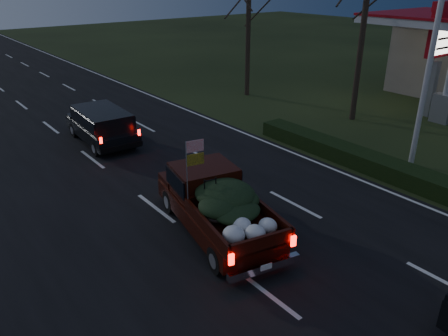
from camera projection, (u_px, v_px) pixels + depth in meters
ground at (265, 293)px, 10.03m from camera, size 120.00×120.00×0.00m
road_asphalt at (265, 292)px, 10.03m from camera, size 14.00×120.00×0.02m
hedge_row at (363, 160)px, 16.46m from camera, size 1.00×10.00×0.60m
light_pole at (439, 14)px, 14.59m from camera, size 0.50×0.90×9.16m
gas_price_pylon at (440, 41)px, 21.10m from camera, size 2.00×0.41×5.57m
gas_canopy at (443, 24)px, 22.72m from camera, size 7.10×6.10×4.88m
bare_tree_far at (249, 3)px, 24.46m from camera, size 3.60×3.60×7.00m
pickup_truck at (216, 201)px, 12.11m from camera, size 2.75×5.08×2.53m
lead_suv at (102, 123)px, 18.59m from camera, size 1.98×4.32×1.22m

